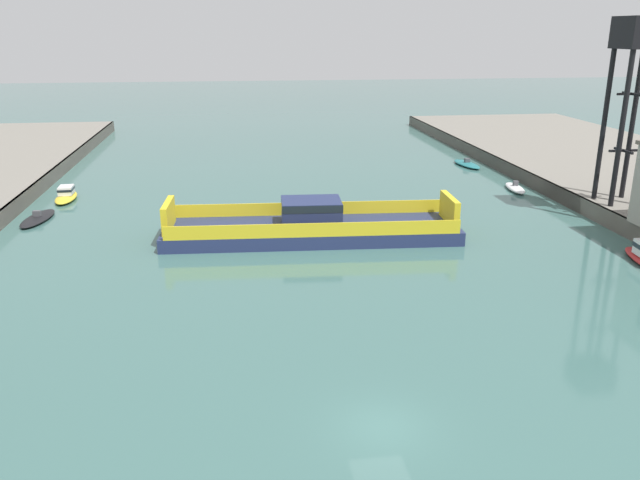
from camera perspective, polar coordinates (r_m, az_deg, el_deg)
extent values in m
plane|color=#3D6660|center=(28.80, 5.62, -16.33)|extent=(400.00, 400.00, 0.00)
cube|color=navy|center=(52.44, -0.78, 0.76)|extent=(24.29, 7.73, 1.10)
cube|color=yellow|center=(55.14, -1.00, 2.83)|extent=(22.98, 1.40, 1.10)
cube|color=yellow|center=(49.12, -0.54, 0.89)|extent=(22.98, 1.40, 1.10)
cube|color=navy|center=(51.98, -0.79, 2.47)|extent=(4.98, 3.78, 2.15)
cube|color=black|center=(51.79, -0.79, 3.24)|extent=(5.03, 3.82, 0.60)
cube|color=yellow|center=(53.93, 11.50, 2.71)|extent=(0.75, 4.50, 2.20)
cube|color=yellow|center=(52.51, -13.40, 2.16)|extent=(0.75, 4.50, 2.20)
ellipsoid|color=white|center=(71.34, 17.04, 4.46)|extent=(1.98, 5.02, 0.57)
cube|color=#4C4C51|center=(71.23, 17.08, 4.88)|extent=(0.55, 0.45, 0.50)
ellipsoid|color=yellow|center=(69.30, -21.74, 3.55)|extent=(2.09, 5.44, 0.53)
cube|color=silver|center=(69.53, -21.74, 4.16)|extent=(1.40, 1.93, 0.81)
cube|color=black|center=(69.51, -21.75, 4.25)|extent=(1.44, 1.98, 0.24)
ellipsoid|color=black|center=(62.73, -23.91, 1.78)|extent=(2.70, 6.25, 0.42)
cube|color=#4C4C51|center=(62.62, -23.96, 2.19)|extent=(0.72, 0.48, 0.50)
ellipsoid|color=#237075|center=(83.09, 12.99, 6.63)|extent=(2.62, 6.09, 0.48)
cube|color=#4C4C51|center=(83.00, 13.01, 6.96)|extent=(0.71, 0.48, 0.50)
cylinder|color=black|center=(62.89, 24.02, 9.28)|extent=(0.44, 0.44, 13.25)
cylinder|color=black|center=(64.35, 26.11, 9.17)|extent=(0.44, 0.44, 13.25)
cylinder|color=black|center=(60.61, 25.33, 8.82)|extent=(0.44, 0.44, 13.25)
cube|color=black|center=(62.77, 25.49, 7.22)|extent=(2.72, 0.20, 0.20)
cube|color=black|center=(62.77, 25.49, 7.22)|extent=(0.20, 2.72, 0.20)
cube|color=black|center=(62.17, 26.11, 11.64)|extent=(2.72, 0.20, 0.20)
cube|color=black|center=(62.17, 26.11, 11.64)|extent=(0.20, 2.72, 0.20)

